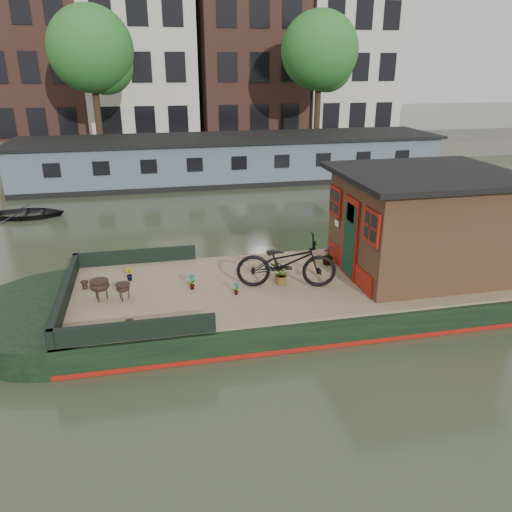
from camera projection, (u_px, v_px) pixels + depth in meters
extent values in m
plane|color=#2E3521|center=(329.00, 302.00, 11.98)|extent=(120.00, 120.00, 0.00)
cube|color=black|center=(330.00, 291.00, 11.87)|extent=(12.00, 4.00, 0.60)
cylinder|color=black|center=(65.00, 316.00, 10.69)|extent=(4.00, 4.00, 0.60)
cube|color=maroon|center=(330.00, 300.00, 11.96)|extent=(12.02, 4.02, 0.10)
cube|color=#9C7E60|center=(331.00, 278.00, 11.75)|extent=(11.80, 3.80, 0.05)
cube|color=black|center=(66.00, 293.00, 10.52)|extent=(0.12, 4.00, 0.35)
cube|color=black|center=(136.00, 256.00, 12.55)|extent=(3.00, 0.12, 0.35)
cube|color=black|center=(133.00, 331.00, 9.04)|extent=(3.00, 0.12, 0.35)
cube|color=#332213|center=(422.00, 225.00, 11.77)|extent=(3.50, 3.00, 2.30)
cube|color=black|center=(428.00, 174.00, 11.33)|extent=(4.00, 3.50, 0.12)
cube|color=maroon|center=(350.00, 238.00, 11.49)|extent=(0.06, 0.80, 1.90)
cube|color=black|center=(349.00, 240.00, 11.50)|extent=(0.04, 0.64, 1.70)
cube|color=maroon|center=(372.00, 227.00, 10.31)|extent=(0.06, 0.72, 0.72)
cube|color=maroon|center=(336.00, 201.00, 12.23)|extent=(0.06, 0.72, 0.72)
imported|color=black|center=(286.00, 262.00, 11.08)|extent=(2.34, 1.23, 1.17)
imported|color=brown|center=(192.00, 282.00, 11.05)|extent=(0.24, 0.21, 0.38)
imported|color=brown|center=(129.00, 274.00, 11.54)|extent=(0.21, 0.21, 0.30)
imported|color=#97412C|center=(280.00, 274.00, 11.29)|extent=(0.56, 0.52, 0.50)
imported|color=brown|center=(328.00, 255.00, 12.43)|extent=(0.31, 0.31, 0.49)
imported|color=#A0672E|center=(236.00, 288.00, 10.82)|extent=(0.19, 0.18, 0.30)
cylinder|color=black|center=(85.00, 285.00, 11.12)|extent=(0.16, 0.16, 0.18)
cylinder|color=black|center=(130.00, 325.00, 9.42)|extent=(0.16, 0.16, 0.19)
imported|color=black|center=(27.00, 210.00, 18.59)|extent=(2.81, 2.12, 0.55)
cube|color=#4D5B67|center=(232.00, 160.00, 24.40)|extent=(20.00, 4.00, 2.00)
cube|color=black|center=(231.00, 138.00, 24.02)|extent=(20.40, 4.40, 0.12)
cube|color=black|center=(232.00, 177.00, 24.71)|extent=(20.00, 4.05, 0.24)
cube|color=#47443F|center=(214.00, 150.00, 30.53)|extent=(60.00, 6.00, 0.90)
cube|color=brown|center=(36.00, 29.00, 32.32)|extent=(6.00, 8.00, 15.00)
cube|color=#B7B2A3|center=(137.00, 18.00, 33.33)|extent=(7.00, 8.00, 16.50)
cube|color=brown|center=(247.00, 28.00, 34.99)|extent=(7.00, 8.00, 15.50)
cube|color=#B7B2A3|center=(342.00, 26.00, 36.27)|extent=(6.50, 8.00, 16.00)
cylinder|color=#332316|center=(98.00, 113.00, 27.00)|extent=(0.36, 0.36, 4.00)
sphere|color=#1D541C|center=(91.00, 49.00, 25.85)|extent=(4.40, 4.40, 4.40)
sphere|color=#1D541C|center=(105.00, 66.00, 26.53)|extent=(3.00, 3.00, 3.00)
cylinder|color=#332316|center=(317.00, 109.00, 29.46)|extent=(0.36, 0.36, 4.00)
sphere|color=#1D541C|center=(320.00, 50.00, 28.31)|extent=(4.40, 4.40, 4.40)
sphere|color=#1D541C|center=(327.00, 65.00, 28.99)|extent=(3.00, 3.00, 3.00)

